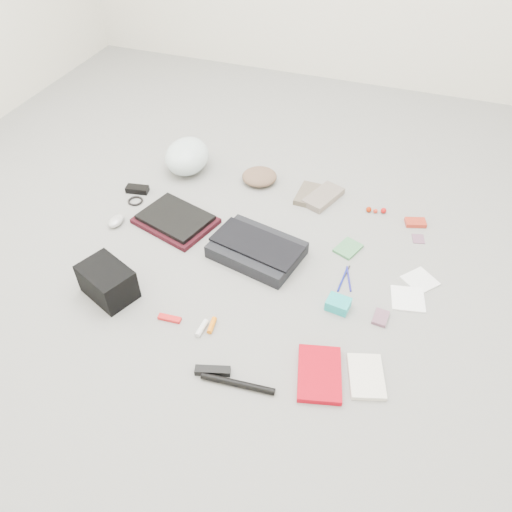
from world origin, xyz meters
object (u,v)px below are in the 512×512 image
(book_red, at_px, (319,374))
(messenger_bag, at_px, (257,250))
(camera_bag, at_px, (108,282))
(bike_helmet, at_px, (187,156))
(accordion_wallet, at_px, (338,304))
(laptop, at_px, (175,217))

(book_red, bearing_deg, messenger_bag, 114.94)
(camera_bag, relative_size, book_red, 0.94)
(bike_helmet, distance_m, book_red, 1.47)
(bike_helmet, height_order, accordion_wallet, bike_helmet)
(laptop, distance_m, book_red, 1.07)
(laptop, height_order, book_red, laptop)
(bike_helmet, relative_size, accordion_wallet, 3.14)
(messenger_bag, height_order, bike_helmet, bike_helmet)
(bike_helmet, bearing_deg, messenger_bag, -48.06)
(messenger_bag, bearing_deg, accordion_wallet, -11.61)
(book_red, height_order, accordion_wallet, accordion_wallet)
(messenger_bag, distance_m, bike_helmet, 0.79)
(messenger_bag, relative_size, camera_bag, 1.75)
(camera_bag, bearing_deg, book_red, 17.01)
(messenger_bag, distance_m, laptop, 0.46)
(messenger_bag, height_order, laptop, messenger_bag)
(bike_helmet, xyz_separation_m, book_red, (1.02, -1.05, -0.08))
(laptop, xyz_separation_m, camera_bag, (-0.05, -0.51, 0.04))
(messenger_bag, bearing_deg, book_red, -38.53)
(book_red, relative_size, accordion_wallet, 2.53)
(bike_helmet, height_order, camera_bag, bike_helmet)
(laptop, xyz_separation_m, book_red, (0.88, -0.61, -0.02))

